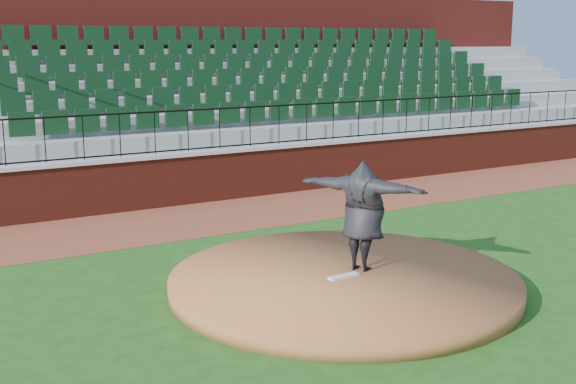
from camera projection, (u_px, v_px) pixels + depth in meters
The scene contains 10 objects.
ground at pixel (334, 284), 12.27m from camera, with size 90.00×90.00×0.00m, color #1C4914.
warning_track at pixel (201, 218), 16.82m from camera, with size 34.00×3.20×0.01m, color brown.
field_wall at pixel (173, 181), 18.05m from camera, with size 34.00×0.35×1.20m, color maroon.
wall_cap at pixel (172, 155), 17.92m from camera, with size 34.00×0.45×0.10m, color #B7B7B7.
wall_railing at pixel (172, 132), 17.80m from camera, with size 34.00×0.05×1.00m, color black, non-canonical shape.
seating_stands at pixel (133, 103), 20.00m from camera, with size 34.00×5.10×4.60m, color gray, non-canonical shape.
concourse_wall at pixel (102, 81), 22.27m from camera, with size 34.00×0.50×5.50m, color maroon.
pitchers_mound at pixel (344, 282), 12.00m from camera, with size 5.65×5.65×0.25m, color brown.
pitching_rubber at pixel (344, 276), 11.84m from camera, with size 0.54×0.14×0.04m, color silver.
pitcher at pixel (363, 216), 12.08m from camera, with size 2.24×0.61×1.82m, color black.
Camera 1 is at (-6.62, -9.69, 3.98)m, focal length 46.23 mm.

